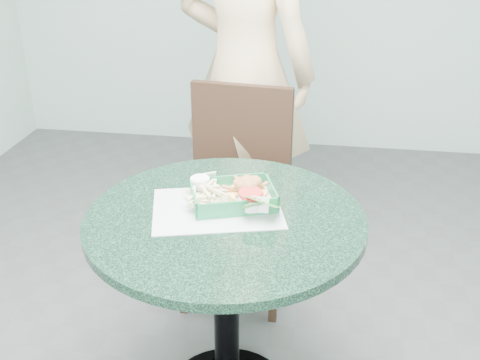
# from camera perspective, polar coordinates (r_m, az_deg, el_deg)

# --- Properties ---
(cafe_table) EXTENTS (0.87, 0.87, 0.75)m
(cafe_table) POSITION_cam_1_polar(r_m,az_deg,el_deg) (1.83, -1.44, -8.71)
(cafe_table) COLOR black
(cafe_table) RESTS_ON floor
(dining_chair) EXTENTS (0.46, 0.46, 0.93)m
(dining_chair) POSITION_cam_1_polar(r_m,az_deg,el_deg) (2.50, -0.23, 0.16)
(dining_chair) COLOR #582817
(dining_chair) RESTS_ON floor
(diner_person) EXTENTS (0.99, 0.81, 2.34)m
(diner_person) POSITION_cam_1_polar(r_m,az_deg,el_deg) (2.59, 0.51, 16.02)
(diner_person) COLOR #D0AF82
(diner_person) RESTS_ON floor
(placemat) EXTENTS (0.46, 0.39, 0.00)m
(placemat) POSITION_cam_1_polar(r_m,az_deg,el_deg) (1.77, -2.33, -3.45)
(placemat) COLOR #ADBBB7
(placemat) RESTS_ON cafe_table
(food_basket) EXTENTS (0.26, 0.19, 0.05)m
(food_basket) POSITION_cam_1_polar(r_m,az_deg,el_deg) (1.79, -0.71, -2.48)
(food_basket) COLOR #1B7041
(food_basket) RESTS_ON placemat
(crab_sandwich) EXTENTS (0.13, 0.13, 0.08)m
(crab_sandwich) POSITION_cam_1_polar(r_m,az_deg,el_deg) (1.78, 0.79, -1.51)
(crab_sandwich) COLOR #E8B156
(crab_sandwich) RESTS_ON food_basket
(fries_pile) EXTENTS (0.14, 0.14, 0.05)m
(fries_pile) POSITION_cam_1_polar(r_m,az_deg,el_deg) (1.81, -3.19, -1.47)
(fries_pile) COLOR beige
(fries_pile) RESTS_ON food_basket
(sauce_ramekin) EXTENTS (0.06, 0.06, 0.04)m
(sauce_ramekin) POSITION_cam_1_polar(r_m,az_deg,el_deg) (1.85, -3.31, -0.32)
(sauce_ramekin) COLOR white
(sauce_ramekin) RESTS_ON food_basket
(garnish_cup) EXTENTS (0.13, 0.13, 0.05)m
(garnish_cup) POSITION_cam_1_polar(r_m,az_deg,el_deg) (1.72, 0.76, -2.91)
(garnish_cup) COLOR silver
(garnish_cup) RESTS_ON food_basket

